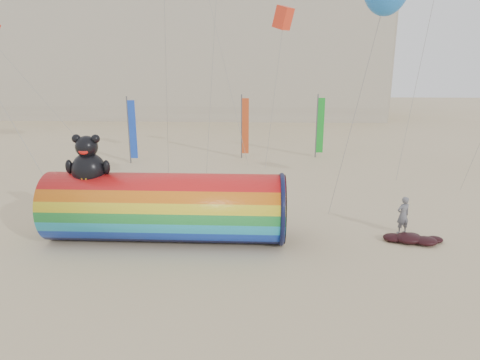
{
  "coord_description": "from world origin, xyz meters",
  "views": [
    {
      "loc": [
        1.4,
        -17.72,
        7.76
      ],
      "look_at": [
        0.5,
        1.5,
        2.4
      ],
      "focal_mm": 32.0,
      "sensor_mm": 36.0,
      "label": 1
    }
  ],
  "objects_px": {
    "windsock_assembly": "(165,206)",
    "kite_handler": "(403,215)",
    "hotel_building": "(167,43)",
    "fabric_bundle": "(412,239)"
  },
  "relations": [
    {
      "from": "fabric_bundle",
      "to": "kite_handler",
      "type": "bearing_deg",
      "value": 98.34
    },
    {
      "from": "hotel_building",
      "to": "fabric_bundle",
      "type": "distance_m",
      "value": 51.07
    },
    {
      "from": "windsock_assembly",
      "to": "kite_handler",
      "type": "height_order",
      "value": "windsock_assembly"
    },
    {
      "from": "hotel_building",
      "to": "windsock_assembly",
      "type": "distance_m",
      "value": 47.67
    },
    {
      "from": "windsock_assembly",
      "to": "fabric_bundle",
      "type": "height_order",
      "value": "windsock_assembly"
    },
    {
      "from": "hotel_building",
      "to": "fabric_bundle",
      "type": "relative_size",
      "value": 23.06
    },
    {
      "from": "fabric_bundle",
      "to": "hotel_building",
      "type": "bearing_deg",
      "value": 113.83
    },
    {
      "from": "kite_handler",
      "to": "fabric_bundle",
      "type": "bearing_deg",
      "value": 77.65
    },
    {
      "from": "windsock_assembly",
      "to": "kite_handler",
      "type": "relative_size",
      "value": 5.85
    },
    {
      "from": "hotel_building",
      "to": "windsock_assembly",
      "type": "height_order",
      "value": "hotel_building"
    }
  ]
}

